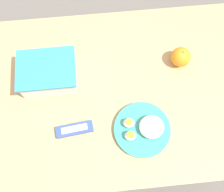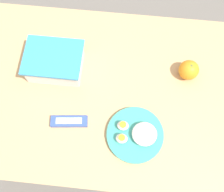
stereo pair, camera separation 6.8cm
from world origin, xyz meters
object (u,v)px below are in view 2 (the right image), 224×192
food_container (55,63)px  rice_plate (136,134)px  orange_fruit (189,70)px  candy_bar (69,121)px

food_container → rice_plate: (0.34, -0.25, -0.02)m
orange_fruit → rice_plate: 0.33m
orange_fruit → rice_plate: orange_fruit is taller
food_container → candy_bar: bearing=-68.7°
orange_fruit → rice_plate: (-0.19, -0.27, -0.02)m
orange_fruit → candy_bar: bearing=-150.8°
food_container → orange_fruit: bearing=2.6°
rice_plate → orange_fruit: bearing=55.6°
rice_plate → candy_bar: rice_plate is taller
candy_bar → rice_plate: bearing=-5.6°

